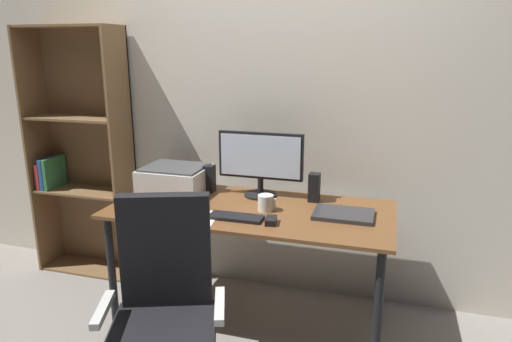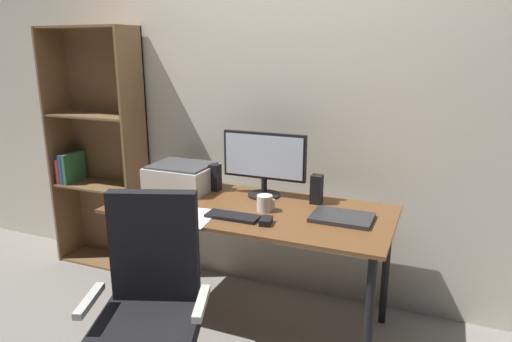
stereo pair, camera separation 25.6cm
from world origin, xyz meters
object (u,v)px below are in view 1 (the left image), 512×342
object	(u,v)px
mouse	(271,221)
office_chair	(165,325)
keyboard	(236,217)
speaker_right	(314,187)
printer	(175,179)
coffee_mug	(266,203)
bookshelf	(81,155)
laptop	(344,214)
speaker_left	(209,179)
monitor	(260,160)
desk	(251,221)

from	to	relation	value
mouse	office_chair	size ratio (longest dim) A/B	0.10
keyboard	mouse	bearing A→B (deg)	-4.02
speaker_right	printer	world-z (taller)	speaker_right
mouse	speaker_right	size ratio (longest dim) A/B	0.56
speaker_right	office_chair	world-z (taller)	office_chair
coffee_mug	bookshelf	distance (m)	1.54
laptop	speaker_left	world-z (taller)	speaker_left
monitor	mouse	bearing A→B (deg)	-67.12
mouse	keyboard	bearing A→B (deg)	167.42
keyboard	bookshelf	world-z (taller)	bookshelf
mouse	office_chair	world-z (taller)	office_chair
laptop	bookshelf	world-z (taller)	bookshelf
speaker_left	office_chair	bearing A→B (deg)	-78.91
desk	mouse	bearing A→B (deg)	-49.49
mouse	speaker_left	distance (m)	0.67
keyboard	printer	xyz separation A→B (m)	(-0.53, 0.36, 0.07)
monitor	speaker_right	bearing A→B (deg)	-1.37
mouse	bookshelf	world-z (taller)	bookshelf
monitor	mouse	xyz separation A→B (m)	(0.18, -0.43, -0.21)
desk	coffee_mug	distance (m)	0.16
bookshelf	desk	bearing A→B (deg)	-14.86
desk	mouse	xyz separation A→B (m)	(0.17, -0.20, 0.10)
printer	speaker_right	bearing A→B (deg)	3.26
mouse	bookshelf	size ratio (longest dim) A/B	0.05
speaker_left	monitor	bearing A→B (deg)	1.37
coffee_mug	speaker_left	xyz separation A→B (m)	(-0.44, 0.24, 0.04)
desk	speaker_left	xyz separation A→B (m)	(-0.34, 0.22, 0.17)
mouse	laptop	xyz separation A→B (m)	(0.35, 0.22, -0.01)
speaker_right	coffee_mug	bearing A→B (deg)	-133.87
mouse	laptop	size ratio (longest dim) A/B	0.30
keyboard	office_chair	size ratio (longest dim) A/B	0.29
mouse	speaker_right	distance (m)	0.45
laptop	office_chair	world-z (taller)	office_chair
printer	office_chair	bearing A→B (deg)	-66.96
monitor	bookshelf	distance (m)	1.40
speaker_right	printer	distance (m)	0.88
office_chair	printer	bearing A→B (deg)	92.95
speaker_right	printer	bearing A→B (deg)	-176.74
speaker_right	printer	xyz separation A→B (m)	(-0.88, -0.05, -0.00)
printer	monitor	bearing A→B (deg)	6.07
coffee_mug	printer	distance (m)	0.68
desk	coffee_mug	size ratio (longest dim) A/B	15.54
bookshelf	coffee_mug	bearing A→B (deg)	-14.68
mouse	bookshelf	distance (m)	1.67
desk	bookshelf	distance (m)	1.46
coffee_mug	laptop	world-z (taller)	coffee_mug
coffee_mug	speaker_right	size ratio (longest dim) A/B	0.60
office_chair	keyboard	bearing A→B (deg)	58.98
printer	desk	bearing A→B (deg)	-17.01
printer	office_chair	world-z (taller)	office_chair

